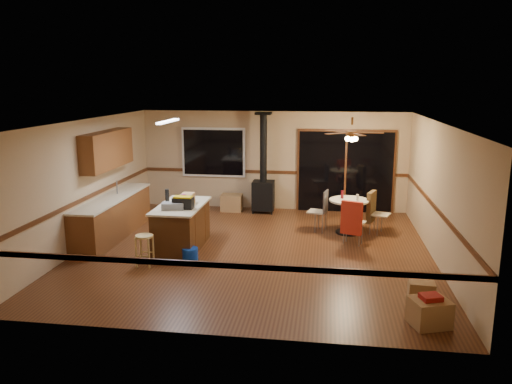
% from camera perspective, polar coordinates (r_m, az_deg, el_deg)
% --- Properties ---
extents(floor, '(7.00, 7.00, 0.00)m').
position_cam_1_polar(floor, '(10.17, -0.24, -6.70)').
color(floor, '#4E2A15').
rests_on(floor, ground).
extents(ceiling, '(7.00, 7.00, 0.00)m').
position_cam_1_polar(ceiling, '(9.64, -0.25, 8.06)').
color(ceiling, silver).
rests_on(ceiling, ground).
extents(wall_back, '(7.00, 0.00, 7.00)m').
position_cam_1_polar(wall_back, '(13.24, 1.95, 3.59)').
color(wall_back, tan).
rests_on(wall_back, ground).
extents(wall_front, '(7.00, 0.00, 7.00)m').
position_cam_1_polar(wall_front, '(6.49, -4.75, -5.87)').
color(wall_front, tan).
rests_on(wall_front, ground).
extents(wall_left, '(0.00, 7.00, 7.00)m').
position_cam_1_polar(wall_left, '(10.89, -18.80, 0.99)').
color(wall_left, tan).
rests_on(wall_left, ground).
extents(wall_right, '(0.00, 7.00, 7.00)m').
position_cam_1_polar(wall_right, '(9.95, 20.12, -0.14)').
color(wall_right, tan).
rests_on(wall_right, ground).
extents(chair_rail, '(7.00, 7.00, 0.08)m').
position_cam_1_polar(chair_rail, '(9.89, -0.24, -1.22)').
color(chair_rail, '#4B2712').
rests_on(chair_rail, ground).
extents(window, '(1.72, 0.10, 1.32)m').
position_cam_1_polar(window, '(13.43, -4.89, 4.54)').
color(window, black).
rests_on(window, ground).
extents(sliding_door, '(2.52, 0.10, 2.10)m').
position_cam_1_polar(sliding_door, '(13.17, 10.18, 2.25)').
color(sliding_door, black).
rests_on(sliding_door, ground).
extents(lower_cabinets, '(0.60, 3.00, 0.86)m').
position_cam_1_polar(lower_cabinets, '(11.39, -16.02, -2.84)').
color(lower_cabinets, brown).
rests_on(lower_cabinets, ground).
extents(countertop, '(0.64, 3.04, 0.04)m').
position_cam_1_polar(countertop, '(11.28, -16.16, -0.63)').
color(countertop, beige).
rests_on(countertop, lower_cabinets).
extents(upper_cabinets, '(0.35, 2.00, 0.80)m').
position_cam_1_polar(upper_cabinets, '(11.34, -16.64, 4.65)').
color(upper_cabinets, brown).
rests_on(upper_cabinets, ground).
extents(kitchen_island, '(0.88, 1.68, 0.90)m').
position_cam_1_polar(kitchen_island, '(10.35, -8.51, -3.87)').
color(kitchen_island, '#452611').
rests_on(kitchen_island, ground).
extents(wood_stove, '(0.55, 0.50, 2.52)m').
position_cam_1_polar(wood_stove, '(12.92, 0.84, 0.81)').
color(wood_stove, black).
rests_on(wood_stove, ground).
extents(ceiling_fan, '(0.24, 0.24, 0.55)m').
position_cam_1_polar(ceiling_fan, '(11.06, 10.88, 6.39)').
color(ceiling_fan, brown).
rests_on(ceiling_fan, ceiling).
extents(fluorescent_strip, '(0.10, 1.20, 0.04)m').
position_cam_1_polar(fluorescent_strip, '(10.34, -10.02, 7.95)').
color(fluorescent_strip, white).
rests_on(fluorescent_strip, ceiling).
extents(toolbox_grey, '(0.46, 0.32, 0.13)m').
position_cam_1_polar(toolbox_grey, '(9.89, -9.48, -1.59)').
color(toolbox_grey, slate).
rests_on(toolbox_grey, kitchen_island).
extents(toolbox_black, '(0.41, 0.22, 0.22)m').
position_cam_1_polar(toolbox_black, '(9.90, -8.33, -1.27)').
color(toolbox_black, black).
rests_on(toolbox_black, kitchen_island).
extents(toolbox_yellow_lid, '(0.35, 0.19, 0.03)m').
position_cam_1_polar(toolbox_yellow_lid, '(9.87, -8.35, -0.58)').
color(toolbox_yellow_lid, gold).
rests_on(toolbox_yellow_lid, toolbox_black).
extents(box_on_island, '(0.25, 0.33, 0.22)m').
position_cam_1_polar(box_on_island, '(10.27, -7.82, -0.77)').
color(box_on_island, olive).
rests_on(box_on_island, kitchen_island).
extents(bottle_dark, '(0.10, 0.10, 0.30)m').
position_cam_1_polar(bottle_dark, '(10.35, -10.11, -0.50)').
color(bottle_dark, black).
rests_on(bottle_dark, kitchen_island).
extents(bottle_pink, '(0.09, 0.09, 0.24)m').
position_cam_1_polar(bottle_pink, '(10.11, -8.26, -0.92)').
color(bottle_pink, '#D84C8C').
rests_on(bottle_pink, kitchen_island).
extents(bottle_white, '(0.07, 0.07, 0.17)m').
position_cam_1_polar(bottle_white, '(10.47, -7.54, -0.65)').
color(bottle_white, white).
rests_on(bottle_white, kitchen_island).
extents(bar_stool, '(0.33, 0.33, 0.59)m').
position_cam_1_polar(bar_stool, '(9.51, -12.60, -6.53)').
color(bar_stool, '#D5BA70').
rests_on(bar_stool, floor).
extents(blue_bucket, '(0.38, 0.38, 0.25)m').
position_cam_1_polar(blue_bucket, '(9.67, -7.53, -7.07)').
color(blue_bucket, '#0D3CC2').
rests_on(blue_bucket, floor).
extents(dining_table, '(0.88, 0.88, 0.78)m').
position_cam_1_polar(dining_table, '(11.36, 10.54, -2.07)').
color(dining_table, black).
rests_on(dining_table, ground).
extents(glass_red, '(0.07, 0.07, 0.18)m').
position_cam_1_polar(glass_red, '(11.37, 9.83, -0.28)').
color(glass_red, '#590C14').
rests_on(glass_red, dining_table).
extents(glass_cream, '(0.06, 0.06, 0.14)m').
position_cam_1_polar(glass_cream, '(11.24, 11.53, -0.60)').
color(glass_cream, beige).
rests_on(glass_cream, dining_table).
extents(chair_left, '(0.48, 0.48, 0.51)m').
position_cam_1_polar(chair_left, '(11.40, 7.54, -1.61)').
color(chair_left, tan).
rests_on(chair_left, ground).
extents(chair_near, '(0.56, 0.58, 0.70)m').
position_cam_1_polar(chair_near, '(10.50, 10.91, -2.91)').
color(chair_near, tan).
rests_on(chair_near, ground).
extents(chair_right, '(0.58, 0.56, 0.70)m').
position_cam_1_polar(chair_right, '(11.49, 13.16, -1.68)').
color(chair_right, tan).
rests_on(chair_right, ground).
extents(box_under_window, '(0.55, 0.44, 0.44)m').
position_cam_1_polar(box_under_window, '(13.21, -2.78, -1.22)').
color(box_under_window, olive).
rests_on(box_under_window, floor).
extents(box_corner_a, '(0.62, 0.57, 0.39)m').
position_cam_1_polar(box_corner_a, '(7.56, 19.22, -12.87)').
color(box_corner_a, olive).
rests_on(box_corner_a, floor).
extents(box_corner_b, '(0.41, 0.36, 0.32)m').
position_cam_1_polar(box_corner_b, '(8.32, 18.37, -10.68)').
color(box_corner_b, olive).
rests_on(box_corner_b, floor).
extents(box_small_red, '(0.33, 0.30, 0.07)m').
position_cam_1_polar(box_small_red, '(7.47, 19.34, -11.27)').
color(box_small_red, maroon).
rests_on(box_small_red, box_corner_a).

